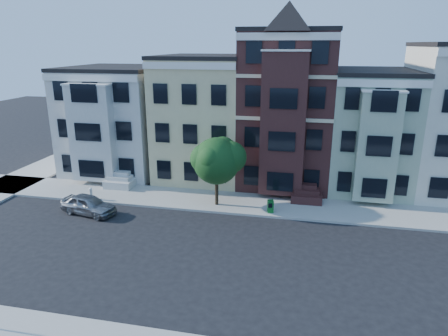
% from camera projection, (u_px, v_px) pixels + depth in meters
% --- Properties ---
extents(ground, '(120.00, 120.00, 0.00)m').
position_uv_depth(ground, '(266.00, 265.00, 21.06)').
color(ground, black).
extents(far_sidewalk, '(60.00, 4.00, 0.15)m').
position_uv_depth(far_sidewalk, '(278.00, 206.00, 28.51)').
color(far_sidewalk, '#9E9B93').
rests_on(far_sidewalk, ground).
extents(house_white, '(8.00, 9.00, 9.00)m').
position_uv_depth(house_white, '(120.00, 121.00, 36.22)').
color(house_white, beige).
rests_on(house_white, ground).
extents(house_yellow, '(7.00, 9.00, 10.00)m').
position_uv_depth(house_yellow, '(205.00, 118.00, 34.49)').
color(house_yellow, beige).
rests_on(house_yellow, ground).
extents(house_brown, '(7.00, 9.00, 12.00)m').
position_uv_depth(house_brown, '(287.00, 110.00, 32.81)').
color(house_brown, '#3B1A19').
rests_on(house_brown, ground).
extents(house_green, '(6.00, 9.00, 9.00)m').
position_uv_depth(house_green, '(368.00, 131.00, 31.98)').
color(house_green, '#9BAC8F').
rests_on(house_green, ground).
extents(street_tree, '(6.70, 6.70, 6.04)m').
position_uv_depth(street_tree, '(217.00, 164.00, 27.74)').
color(street_tree, '#1E501D').
rests_on(street_tree, far_sidewalk).
extents(parked_car, '(4.21, 2.38, 1.35)m').
position_uv_depth(parked_car, '(88.00, 205.00, 27.23)').
color(parked_car, gray).
rests_on(parked_car, ground).
extents(newspaper_box, '(0.48, 0.45, 0.88)m').
position_uv_depth(newspaper_box, '(270.00, 206.00, 27.17)').
color(newspaper_box, '#116022').
rests_on(newspaper_box, far_sidewalk).
extents(fire_hydrant, '(0.29, 0.29, 0.71)m').
position_uv_depth(fire_hydrant, '(91.00, 195.00, 29.48)').
color(fire_hydrant, white).
rests_on(fire_hydrant, far_sidewalk).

